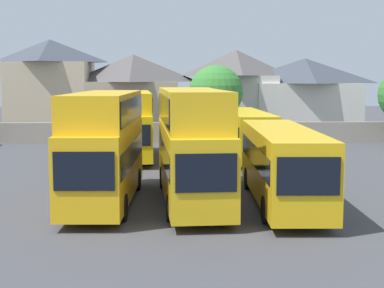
# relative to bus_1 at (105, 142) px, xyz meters

# --- Properties ---
(ground) EXTENTS (140.00, 140.00, 0.00)m
(ground) POSITION_rel_bus_1_xyz_m (4.03, 18.02, -2.83)
(ground) COLOR #424247
(depot_boundary_wall) EXTENTS (56.00, 0.50, 1.80)m
(depot_boundary_wall) POSITION_rel_bus_1_xyz_m (4.03, 24.28, -1.93)
(depot_boundary_wall) COLOR gray
(depot_boundary_wall) RESTS_ON ground
(bus_1) EXTENTS (2.84, 10.32, 5.02)m
(bus_1) POSITION_rel_bus_1_xyz_m (0.00, 0.00, 0.00)
(bus_1) COLOR #EDAE16
(bus_1) RESTS_ON ground
(bus_2) EXTENTS (3.21, 11.41, 5.16)m
(bus_2) POSITION_rel_bus_1_xyz_m (3.91, 0.21, 0.07)
(bus_2) COLOR gold
(bus_2) RESTS_ON ground
(bus_3) EXTENTS (2.87, 11.48, 3.41)m
(bus_3) POSITION_rel_bus_1_xyz_m (7.98, -0.35, -0.88)
(bus_3) COLOR gold
(bus_3) RESTS_ON ground
(bus_4) EXTENTS (3.29, 10.58, 4.69)m
(bus_4) POSITION_rel_bus_1_xyz_m (0.20, 14.56, -0.18)
(bus_4) COLOR yellow
(bus_4) RESTS_ON ground
(bus_5) EXTENTS (2.70, 10.69, 4.92)m
(bus_5) POSITION_rel_bus_1_xyz_m (4.73, 14.40, -0.06)
(bus_5) COLOR yellow
(bus_5) RESTS_ON ground
(bus_6) EXTENTS (2.79, 11.62, 3.34)m
(bus_6) POSITION_rel_bus_1_xyz_m (8.18, 14.01, -0.91)
(bus_6) COLOR yellow
(bus_6) RESTS_ON ground
(house_terrace_left) EXTENTS (8.43, 7.73, 9.54)m
(house_terrace_left) POSITION_rel_bus_1_xyz_m (-9.47, 34.15, 2.03)
(house_terrace_left) COLOR #C6B293
(house_terrace_left) RESTS_ON ground
(house_terrace_centre) EXTENTS (9.55, 8.02, 8.03)m
(house_terrace_centre) POSITION_rel_bus_1_xyz_m (-1.00, 34.22, 1.28)
(house_terrace_centre) COLOR tan
(house_terrace_centre) RESTS_ON ground
(house_terrace_right) EXTENTS (8.13, 8.13, 8.51)m
(house_terrace_right) POSITION_rel_bus_1_xyz_m (9.64, 34.16, 1.52)
(house_terrace_right) COLOR silver
(house_terrace_right) RESTS_ON ground
(house_terrace_far_right) EXTENTS (10.98, 7.23, 7.62)m
(house_terrace_far_right) POSITION_rel_bus_1_xyz_m (16.64, 33.44, 1.07)
(house_terrace_far_right) COLOR silver
(house_terrace_far_right) RESTS_ON ground
(tree_right_of_lot) EXTENTS (4.95, 4.95, 6.81)m
(tree_right_of_lot) POSITION_rel_bus_1_xyz_m (6.99, 26.78, 1.49)
(tree_right_of_lot) COLOR brown
(tree_right_of_lot) RESTS_ON ground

